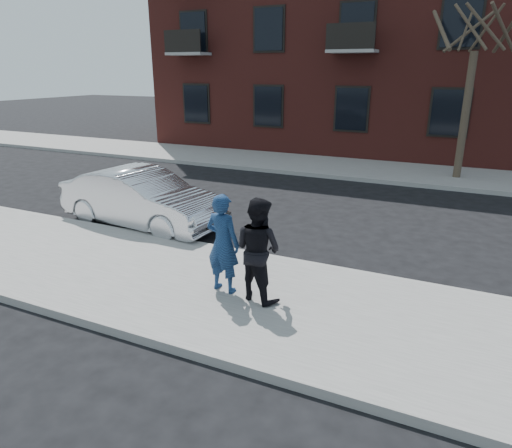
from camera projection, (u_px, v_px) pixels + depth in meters
The scene contains 10 objects.
ground at pixel (172, 279), 8.65m from camera, with size 100.00×100.00×0.00m, color black.
near_sidewalk at pixel (164, 281), 8.41m from camera, with size 50.00×3.50×0.15m, color gray.
near_curb at pixel (213, 248), 9.96m from camera, with size 50.00×0.10×0.15m, color #999691.
far_sidewalk at pixel (335, 167), 18.27m from camera, with size 50.00×3.50×0.15m, color gray.
far_curb at pixel (321, 176), 16.73m from camera, with size 50.00×0.10×0.15m, color #999691.
apartment_building at pixel (424, 16), 21.30m from camera, with size 24.30×10.30×12.30m.
street_tree at pixel (480, 11), 14.50m from camera, with size 3.60×3.60×6.80m.
silver_sedan at pixel (142, 199), 11.38m from camera, with size 1.52×4.36×1.44m, color silver.
man_hoodie at pixel (223, 243), 7.64m from camera, with size 0.67×0.53×1.72m.
man_peacoat at pixel (258, 249), 7.37m from camera, with size 0.99×0.87×1.74m.
Camera 1 is at (4.79, -6.43, 3.78)m, focal length 32.00 mm.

